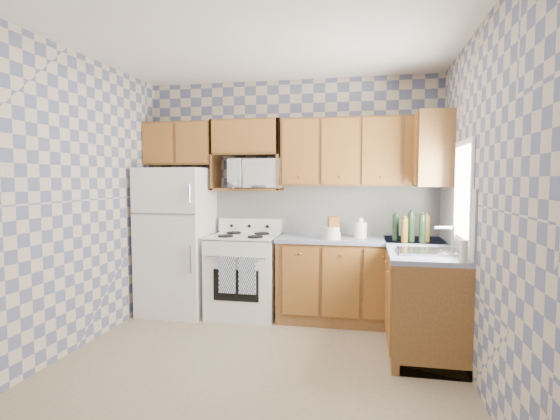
% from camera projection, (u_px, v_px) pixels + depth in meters
% --- Properties ---
extents(floor, '(3.40, 3.40, 0.00)m').
position_uv_depth(floor, '(257.00, 364.00, 3.66)').
color(floor, '#837356').
rests_on(floor, ground).
extents(back_wall, '(3.40, 0.02, 2.70)m').
position_uv_depth(back_wall, '(290.00, 197.00, 5.14)').
color(back_wall, slate).
rests_on(back_wall, ground).
extents(right_wall, '(0.02, 3.20, 2.70)m').
position_uv_depth(right_wall, '(478.00, 207.00, 3.24)').
color(right_wall, slate).
rests_on(right_wall, ground).
extents(backsplash_back, '(2.60, 0.02, 0.56)m').
position_uv_depth(backsplash_back, '(324.00, 210.00, 5.06)').
color(backsplash_back, white).
rests_on(backsplash_back, back_wall).
extents(backsplash_right, '(0.02, 1.60, 0.56)m').
position_uv_depth(backsplash_right, '(455.00, 217.00, 4.03)').
color(backsplash_right, white).
rests_on(backsplash_right, right_wall).
extents(refrigerator, '(0.75, 0.70, 1.68)m').
position_uv_depth(refrigerator, '(177.00, 241.00, 5.08)').
color(refrigerator, white).
rests_on(refrigerator, floor).
extents(stove_body, '(0.76, 0.65, 0.90)m').
position_uv_depth(stove_body, '(244.00, 276.00, 4.97)').
color(stove_body, white).
rests_on(stove_body, floor).
extents(cooktop, '(0.76, 0.65, 0.02)m').
position_uv_depth(cooktop, '(244.00, 237.00, 4.94)').
color(cooktop, silver).
rests_on(cooktop, stove_body).
extents(backguard, '(0.76, 0.08, 0.17)m').
position_uv_depth(backguard, '(250.00, 226.00, 5.20)').
color(backguard, white).
rests_on(backguard, cooktop).
extents(dish_towel_left, '(0.19, 0.02, 0.39)m').
position_uv_depth(dish_towel_left, '(227.00, 275.00, 4.65)').
color(dish_towel_left, navy).
rests_on(dish_towel_left, stove_body).
extents(dish_towel_right, '(0.19, 0.02, 0.39)m').
position_uv_depth(dish_towel_right, '(247.00, 276.00, 4.60)').
color(dish_towel_right, navy).
rests_on(dish_towel_right, stove_body).
extents(base_cabinets_back, '(1.75, 0.60, 0.88)m').
position_uv_depth(base_cabinets_back, '(360.00, 282.00, 4.74)').
color(base_cabinets_back, brown).
rests_on(base_cabinets_back, floor).
extents(base_cabinets_right, '(0.60, 1.60, 0.88)m').
position_uv_depth(base_cabinets_right, '(420.00, 297.00, 4.14)').
color(base_cabinets_right, brown).
rests_on(base_cabinets_right, floor).
extents(countertop_back, '(1.77, 0.63, 0.04)m').
position_uv_depth(countertop_back, '(360.00, 240.00, 4.71)').
color(countertop_back, gray).
rests_on(countertop_back, base_cabinets_back).
extents(countertop_right, '(0.63, 1.60, 0.04)m').
position_uv_depth(countertop_right, '(421.00, 249.00, 4.11)').
color(countertop_right, gray).
rests_on(countertop_right, base_cabinets_right).
extents(upper_cabinets_back, '(1.75, 0.33, 0.74)m').
position_uv_depth(upper_cabinets_back, '(361.00, 152.00, 4.78)').
color(upper_cabinets_back, brown).
rests_on(upper_cabinets_back, back_wall).
extents(upper_cabinets_fridge, '(0.82, 0.33, 0.50)m').
position_uv_depth(upper_cabinets_fridge, '(181.00, 144.00, 5.18)').
color(upper_cabinets_fridge, brown).
rests_on(upper_cabinets_fridge, back_wall).
extents(upper_cabinets_right, '(0.33, 0.70, 0.74)m').
position_uv_depth(upper_cabinets_right, '(432.00, 150.00, 4.46)').
color(upper_cabinets_right, brown).
rests_on(upper_cabinets_right, right_wall).
extents(microwave_shelf, '(0.80, 0.33, 0.03)m').
position_uv_depth(microwave_shelf, '(248.00, 189.00, 5.06)').
color(microwave_shelf, brown).
rests_on(microwave_shelf, back_wall).
extents(microwave, '(0.68, 0.53, 0.33)m').
position_uv_depth(microwave, '(255.00, 174.00, 5.01)').
color(microwave, white).
rests_on(microwave, microwave_shelf).
extents(sink, '(0.48, 0.40, 0.03)m').
position_uv_depth(sink, '(426.00, 252.00, 3.77)').
color(sink, '#B7B7BC').
rests_on(sink, countertop_right).
extents(window, '(0.02, 0.66, 0.86)m').
position_uv_depth(window, '(463.00, 191.00, 3.68)').
color(window, white).
rests_on(window, right_wall).
extents(bottle_0, '(0.07, 0.07, 0.30)m').
position_uv_depth(bottle_0, '(411.00, 227.00, 4.40)').
color(bottle_0, black).
rests_on(bottle_0, countertop_back).
extents(bottle_1, '(0.07, 0.07, 0.28)m').
position_uv_depth(bottle_1, '(422.00, 229.00, 4.33)').
color(bottle_1, black).
rests_on(bottle_1, countertop_back).
extents(bottle_2, '(0.07, 0.07, 0.26)m').
position_uv_depth(bottle_2, '(426.00, 229.00, 4.41)').
color(bottle_2, brown).
rests_on(bottle_2, countertop_back).
extents(bottle_3, '(0.07, 0.07, 0.24)m').
position_uv_depth(bottle_3, '(405.00, 230.00, 4.36)').
color(bottle_3, brown).
rests_on(bottle_3, countertop_back).
extents(bottle_4, '(0.07, 0.07, 0.27)m').
position_uv_depth(bottle_4, '(396.00, 228.00, 4.48)').
color(bottle_4, black).
rests_on(bottle_4, countertop_back).
extents(knife_block, '(0.13, 0.13, 0.24)m').
position_uv_depth(knife_block, '(333.00, 228.00, 4.63)').
color(knife_block, brown).
rests_on(knife_block, countertop_back).
extents(electric_kettle, '(0.14, 0.14, 0.17)m').
position_uv_depth(electric_kettle, '(360.00, 230.00, 4.71)').
color(electric_kettle, white).
rests_on(electric_kettle, countertop_back).
extents(food_containers, '(0.20, 0.20, 0.13)m').
position_uv_depth(food_containers, '(331.00, 233.00, 4.61)').
color(food_containers, beige).
rests_on(food_containers, countertop_back).
extents(soap_bottle, '(0.06, 0.06, 0.17)m').
position_uv_depth(soap_bottle, '(464.00, 251.00, 3.33)').
color(soap_bottle, beige).
rests_on(soap_bottle, countertop_right).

